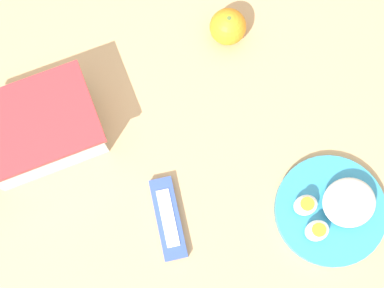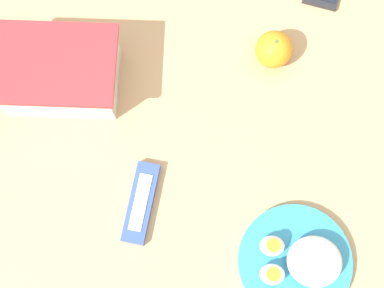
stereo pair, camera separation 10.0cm
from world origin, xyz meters
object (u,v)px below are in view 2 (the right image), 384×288
Objects in this scene: food_container at (61,74)px; rice_plate at (299,261)px; candy_bar at (141,203)px; orange_fruit at (274,49)px.

rice_plate is at bearing -36.18° from food_container.
food_container is at bearing 124.83° from candy_bar.
food_container is at bearing -170.32° from orange_fruit.
candy_bar is at bearing 161.61° from rice_plate.
food_container is 0.29m from candy_bar.
food_container is 1.44× the size of candy_bar.
rice_plate is 0.31m from candy_bar.
food_container is at bearing 143.82° from rice_plate.
candy_bar is at bearing -128.65° from orange_fruit.
candy_bar is (-0.24, -0.30, -0.03)m from orange_fruit.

